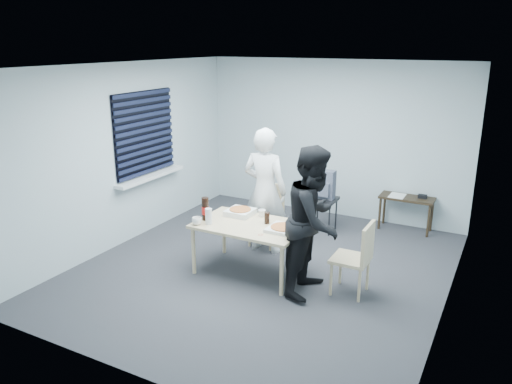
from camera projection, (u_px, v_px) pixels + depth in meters
The scene contains 19 objects.
room at pixel (147, 140), 7.49m from camera, with size 5.00×5.00×5.00m.
dining_table at pixel (250, 229), 6.31m from camera, with size 1.36×0.86×0.66m.
chair_far at pixel (268, 210), 7.28m from camera, with size 0.42×0.42×0.89m.
chair_right at pixel (358, 254), 5.77m from camera, with size 0.42×0.42×0.89m.
person_white at pixel (265, 191), 6.90m from camera, with size 0.65×0.42×1.77m, color silver.
person_black at pixel (314, 221), 5.76m from camera, with size 0.86×0.47×1.77m, color black.
side_table at pixel (407, 202), 7.78m from camera, with size 0.82×0.37×0.55m.
stool at pixel (324, 205), 7.75m from camera, with size 0.39×0.39×0.54m.
backpack at pixel (324, 185), 7.64m from camera, with size 0.32×0.23×0.44m.
pizza_box_a at pixel (240, 212), 6.61m from camera, with size 0.34×0.34×0.08m.
pizza_box_b at pixel (283, 228), 6.07m from camera, with size 0.36×0.36×0.05m.
mug_a at pixel (197, 221), 6.26m from camera, with size 0.12×0.12×0.10m, color white.
mug_b at pixel (262, 213), 6.54m from camera, with size 0.10×0.10×0.09m, color white.
cola_glass at pixel (267, 218), 6.29m from camera, with size 0.07×0.07×0.15m, color black.
soda_bottle at pixel (205, 209), 6.39m from camera, with size 0.10×0.10×0.30m.
plastic_cups at pixel (209, 216), 6.27m from camera, with size 0.08×0.08×0.20m, color silver.
rubber_band at pixel (261, 235), 5.94m from camera, with size 0.06×0.06×0.00m, color red.
papers at pixel (397, 196), 7.80m from camera, with size 0.23×0.32×0.01m, color white.
black_box at pixel (422, 196), 7.68m from camera, with size 0.13×0.09×0.05m, color black.
Camera 1 is at (2.72, -5.35, 2.89)m, focal length 35.00 mm.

